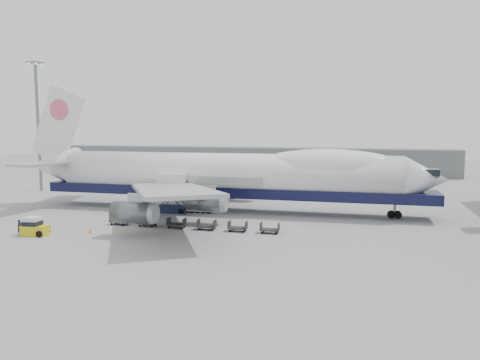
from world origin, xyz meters
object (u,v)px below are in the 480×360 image
(ground_worker, at_px, (20,227))
(baggage_tug, at_px, (34,227))
(airliner, at_px, (229,175))
(catering_truck, at_px, (173,190))

(ground_worker, bearing_deg, baggage_tug, -79.65)
(airliner, bearing_deg, catering_truck, -156.09)
(baggage_tug, bearing_deg, ground_worker, -179.65)
(airliner, xyz_separation_m, ground_worker, (-20.32, -21.54, -4.71))
(catering_truck, height_order, ground_worker, catering_truck)
(catering_truck, bearing_deg, ground_worker, -127.85)
(airliner, xyz_separation_m, catering_truck, (-7.86, -3.48, -2.20))
(airliner, xyz_separation_m, baggage_tug, (-18.45, -21.35, -4.63))
(airliner, bearing_deg, baggage_tug, -130.84)
(airliner, relative_size, baggage_tug, 21.01)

